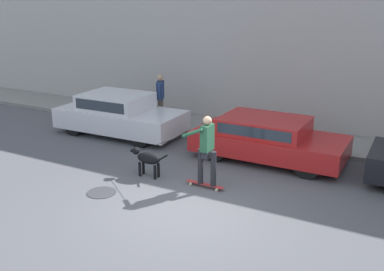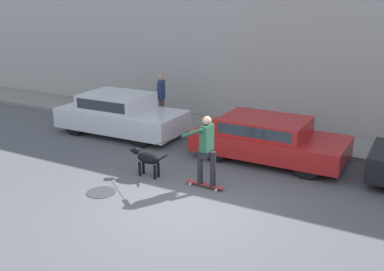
{
  "view_description": "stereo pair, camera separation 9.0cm",
  "coord_description": "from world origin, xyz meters",
  "views": [
    {
      "loc": [
        4.25,
        -7.51,
        4.32
      ],
      "look_at": [
        -0.86,
        1.9,
        0.95
      ],
      "focal_mm": 42.0,
      "sensor_mm": 36.0,
      "label": 1
    },
    {
      "loc": [
        4.33,
        -7.47,
        4.32
      ],
      "look_at": [
        -0.86,
        1.9,
        0.95
      ],
      "focal_mm": 42.0,
      "sensor_mm": 36.0,
      "label": 2
    }
  ],
  "objects": [
    {
      "name": "parked_car_0",
      "position": [
        -4.44,
        3.61,
        0.64
      ],
      "size": [
        4.13,
        1.93,
        1.31
      ],
      "rotation": [
        0.0,
        0.0,
        0.02
      ],
      "color": "black",
      "rests_on": "ground_plane"
    },
    {
      "name": "manhole_cover",
      "position": [
        -2.04,
        -0.26,
        0.01
      ],
      "size": [
        0.67,
        0.67,
        0.01
      ],
      "color": "#38383D",
      "rests_on": "ground_plane"
    },
    {
      "name": "back_wall",
      "position": [
        0.0,
        6.7,
        2.87
      ],
      "size": [
        32.0,
        0.3,
        5.75
      ],
      "color": "#B2ADA8",
      "rests_on": "ground_plane"
    },
    {
      "name": "sidewalk_curb",
      "position": [
        0.0,
        5.56,
        0.07
      ],
      "size": [
        30.0,
        1.94,
        0.13
      ],
      "color": "gray",
      "rests_on": "ground_plane"
    },
    {
      "name": "skateboarder",
      "position": [
        -0.07,
        1.14,
        0.99
      ],
      "size": [
        2.37,
        0.54,
        1.73
      ],
      "rotation": [
        0.0,
        0.0,
        3.12
      ],
      "color": "beige",
      "rests_on": "ground_plane"
    },
    {
      "name": "pedestrian_with_bag",
      "position": [
        -3.82,
        5.1,
        1.03
      ],
      "size": [
        0.41,
        0.67,
        1.63
      ],
      "rotation": [
        0.0,
        0.0,
        0.45
      ],
      "color": "brown",
      "rests_on": "sidewalk_curb"
    },
    {
      "name": "dog",
      "position": [
        -1.66,
        1.07,
        0.47
      ],
      "size": [
        1.06,
        0.31,
        0.71
      ],
      "rotation": [
        0.0,
        0.0,
        3.16
      ],
      "color": "black",
      "rests_on": "ground_plane"
    },
    {
      "name": "parked_car_1",
      "position": [
        0.54,
        3.62,
        0.59
      ],
      "size": [
        4.06,
        1.83,
        1.17
      ],
      "rotation": [
        0.0,
        0.0,
        -0.0
      ],
      "color": "black",
      "rests_on": "ground_plane"
    },
    {
      "name": "ground_plane",
      "position": [
        0.0,
        0.0,
        0.0
      ],
      "size": [
        36.0,
        36.0,
        0.0
      ],
      "primitive_type": "plane",
      "color": "#545459"
    }
  ]
}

